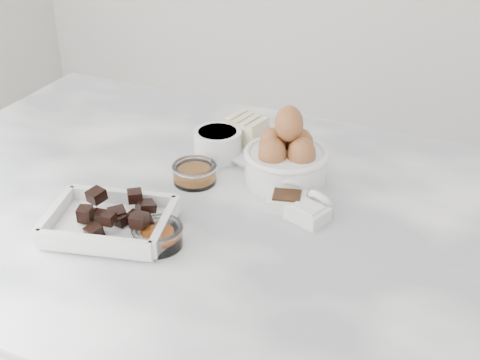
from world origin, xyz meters
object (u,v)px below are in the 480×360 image
at_px(butter_plate, 248,138).
at_px(honey_bowl, 195,173).
at_px(chocolate_dish, 109,219).
at_px(egg_bowl, 286,158).
at_px(vanilla_spoon, 287,197).
at_px(sugar_ramekin, 218,143).
at_px(zest_bowl, 158,235).
at_px(salt_spoon, 311,209).

xyz_separation_m(butter_plate, honey_bowl, (-0.03, -0.16, -0.00)).
bearing_deg(chocolate_dish, egg_bowl, 54.19).
height_order(chocolate_dish, vanilla_spoon, chocolate_dish).
bearing_deg(sugar_ramekin, honey_bowl, -86.86).
bearing_deg(chocolate_dish, butter_plate, 77.57).
distance_m(chocolate_dish, egg_bowl, 0.32).
distance_m(zest_bowl, vanilla_spoon, 0.23).
height_order(butter_plate, egg_bowl, egg_bowl).
relative_size(egg_bowl, zest_bowl, 1.89).
height_order(vanilla_spoon, salt_spoon, vanilla_spoon).
bearing_deg(sugar_ramekin, vanilla_spoon, -30.47).
bearing_deg(honey_bowl, zest_bowl, -77.98).
distance_m(butter_plate, honey_bowl, 0.16).
bearing_deg(butter_plate, vanilla_spoon, -48.40).
xyz_separation_m(chocolate_dish, zest_bowl, (0.09, -0.00, -0.00)).
bearing_deg(sugar_ramekin, salt_spoon, -28.65).
bearing_deg(chocolate_dish, zest_bowl, -0.54).
xyz_separation_m(chocolate_dish, butter_plate, (0.08, 0.34, -0.00)).
relative_size(butter_plate, vanilla_spoon, 2.14).
height_order(chocolate_dish, egg_bowl, egg_bowl).
distance_m(sugar_ramekin, salt_spoon, 0.26).
bearing_deg(vanilla_spoon, honey_bowl, 178.29).
bearing_deg(butter_plate, egg_bowl, -38.05).
bearing_deg(chocolate_dish, sugar_ramekin, 82.17).
distance_m(chocolate_dish, vanilla_spoon, 0.29).
bearing_deg(sugar_ramekin, egg_bowl, -11.90).
distance_m(vanilla_spoon, salt_spoon, 0.05).
bearing_deg(salt_spoon, chocolate_dish, -147.99).
relative_size(chocolate_dish, zest_bowl, 2.80).
bearing_deg(butter_plate, zest_bowl, -88.39).
bearing_deg(zest_bowl, egg_bowl, 68.76).
xyz_separation_m(vanilla_spoon, salt_spoon, (0.05, -0.02, -0.00)).
bearing_deg(vanilla_spoon, zest_bowl, -125.79).
bearing_deg(chocolate_dish, salt_spoon, 32.01).
bearing_deg(zest_bowl, salt_spoon, 42.84).
bearing_deg(zest_bowl, butter_plate, 91.61).
bearing_deg(salt_spoon, sugar_ramekin, 151.35).
distance_m(chocolate_dish, sugar_ramekin, 0.29).
distance_m(zest_bowl, salt_spoon, 0.24).
height_order(egg_bowl, zest_bowl, egg_bowl).
height_order(chocolate_dish, salt_spoon, chocolate_dish).
height_order(chocolate_dish, butter_plate, butter_plate).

